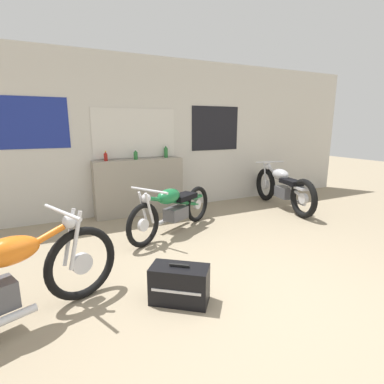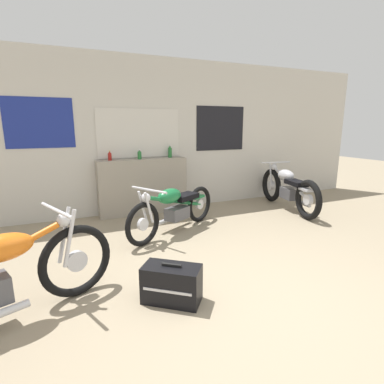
{
  "view_description": "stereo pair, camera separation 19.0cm",
  "coord_description": "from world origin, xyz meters",
  "px_view_note": "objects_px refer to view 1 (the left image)",
  "views": [
    {
      "loc": [
        -1.66,
        -1.89,
        1.61
      ],
      "look_at": [
        0.15,
        1.72,
        0.7
      ],
      "focal_mm": 28.0,
      "sensor_mm": 36.0,
      "label": 1
    },
    {
      "loc": [
        -1.49,
        -1.97,
        1.61
      ],
      "look_at": [
        0.15,
        1.72,
        0.7
      ],
      "focal_mm": 28.0,
      "sensor_mm": 36.0,
      "label": 2
    }
  ],
  "objects_px": {
    "bottle_left_center": "(136,155)",
    "hard_case_black": "(180,284)",
    "bottle_center": "(166,152)",
    "motorcycle_silver": "(283,187)",
    "motorcycle_green": "(173,208)",
    "bottle_leftmost": "(106,156)"
  },
  "relations": [
    {
      "from": "motorcycle_silver",
      "to": "hard_case_black",
      "type": "distance_m",
      "value": 3.74
    },
    {
      "from": "bottle_leftmost",
      "to": "motorcycle_silver",
      "type": "height_order",
      "value": "bottle_leftmost"
    },
    {
      "from": "bottle_left_center",
      "to": "motorcycle_green",
      "type": "xyz_separation_m",
      "value": [
        0.21,
        -1.17,
        -0.7
      ]
    },
    {
      "from": "motorcycle_silver",
      "to": "hard_case_black",
      "type": "bearing_deg",
      "value": -147.01
    },
    {
      "from": "bottle_leftmost",
      "to": "motorcycle_green",
      "type": "distance_m",
      "value": 1.56
    },
    {
      "from": "bottle_left_center",
      "to": "hard_case_black",
      "type": "height_order",
      "value": "bottle_left_center"
    },
    {
      "from": "bottle_leftmost",
      "to": "hard_case_black",
      "type": "relative_size",
      "value": 0.29
    },
    {
      "from": "bottle_center",
      "to": "bottle_leftmost",
      "type": "bearing_deg",
      "value": -178.08
    },
    {
      "from": "bottle_leftmost",
      "to": "bottle_center",
      "type": "xyz_separation_m",
      "value": [
        1.11,
        0.04,
        0.03
      ]
    },
    {
      "from": "bottle_center",
      "to": "motorcycle_green",
      "type": "distance_m",
      "value": 1.48
    },
    {
      "from": "bottle_leftmost",
      "to": "motorcycle_green",
      "type": "relative_size",
      "value": 0.1
    },
    {
      "from": "bottle_left_center",
      "to": "motorcycle_silver",
      "type": "height_order",
      "value": "bottle_left_center"
    },
    {
      "from": "bottle_leftmost",
      "to": "bottle_left_center",
      "type": "xyz_separation_m",
      "value": [
        0.51,
        -0.03,
        0.0
      ]
    },
    {
      "from": "bottle_center",
      "to": "motorcycle_silver",
      "type": "bearing_deg",
      "value": -24.07
    },
    {
      "from": "bottle_center",
      "to": "motorcycle_silver",
      "type": "relative_size",
      "value": 0.12
    },
    {
      "from": "bottle_left_center",
      "to": "hard_case_black",
      "type": "distance_m",
      "value": 3.06
    },
    {
      "from": "bottle_left_center",
      "to": "motorcycle_silver",
      "type": "xyz_separation_m",
      "value": [
        2.66,
        -0.86,
        -0.67
      ]
    },
    {
      "from": "motorcycle_green",
      "to": "hard_case_black",
      "type": "relative_size",
      "value": 2.94
    },
    {
      "from": "motorcycle_silver",
      "to": "motorcycle_green",
      "type": "height_order",
      "value": "motorcycle_silver"
    },
    {
      "from": "bottle_leftmost",
      "to": "bottle_left_center",
      "type": "height_order",
      "value": "bottle_left_center"
    },
    {
      "from": "motorcycle_green",
      "to": "bottle_center",
      "type": "bearing_deg",
      "value": 72.45
    },
    {
      "from": "bottle_left_center",
      "to": "motorcycle_green",
      "type": "distance_m",
      "value": 1.38
    }
  ]
}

